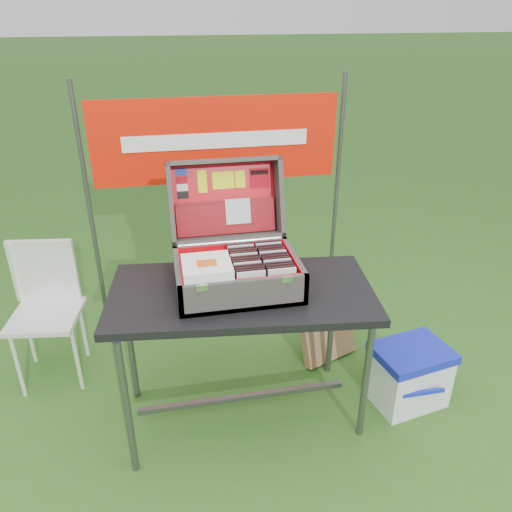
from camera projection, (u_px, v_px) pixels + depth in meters
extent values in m
plane|color=#2D6919|center=(249.00, 412.00, 2.85)|extent=(80.00, 80.00, 0.00)
cube|color=black|center=(241.00, 293.00, 2.48)|extent=(1.37, 0.80, 0.04)
cylinder|color=#59595B|center=(127.00, 410.00, 2.33)|extent=(0.04, 0.04, 0.78)
cylinder|color=#59595B|center=(366.00, 377.00, 2.54)|extent=(0.04, 0.04, 0.78)
cylinder|color=#59595B|center=(130.00, 342.00, 2.80)|extent=(0.04, 0.04, 0.78)
cylinder|color=#59595B|center=(332.00, 319.00, 3.00)|extent=(0.04, 0.04, 0.78)
cube|color=#59595B|center=(243.00, 397.00, 2.79)|extent=(1.16, 0.03, 0.03)
cube|color=#4B4844|center=(238.00, 287.00, 2.48)|extent=(0.60, 0.43, 0.02)
cube|color=#4B4844|center=(245.00, 296.00, 2.27)|extent=(0.60, 0.02, 0.16)
cube|color=#4B4844|center=(231.00, 256.00, 2.62)|extent=(0.60, 0.02, 0.16)
cube|color=#4B4844|center=(178.00, 280.00, 2.40)|extent=(0.02, 0.43, 0.16)
cube|color=#4B4844|center=(294.00, 269.00, 2.50)|extent=(0.02, 0.43, 0.16)
cube|color=#E50209|center=(238.00, 284.00, 2.47)|extent=(0.55, 0.38, 0.01)
cube|color=silver|center=(202.00, 288.00, 2.19)|extent=(0.05, 0.01, 0.03)
cube|color=silver|center=(287.00, 280.00, 2.26)|extent=(0.05, 0.01, 0.03)
cylinder|color=silver|center=(230.00, 242.00, 2.60)|extent=(0.54, 0.02, 0.02)
cube|color=#4B4844|center=(224.00, 199.00, 2.70)|extent=(0.60, 0.15, 0.42)
cube|color=#4B4844|center=(223.00, 161.00, 2.60)|extent=(0.60, 0.16, 0.07)
cube|color=#4B4844|center=(228.00, 237.00, 2.67)|extent=(0.60, 0.16, 0.07)
cube|color=#4B4844|center=(171.00, 203.00, 2.59)|extent=(0.02, 0.28, 0.46)
cube|color=#4B4844|center=(279.00, 196.00, 2.69)|extent=(0.02, 0.28, 0.46)
cube|color=#E50209|center=(224.00, 199.00, 2.69)|extent=(0.55, 0.12, 0.36)
cube|color=#E50209|center=(244.00, 292.00, 2.28)|extent=(0.55, 0.01, 0.14)
cube|color=#E50209|center=(232.00, 256.00, 2.61)|extent=(0.55, 0.01, 0.14)
cube|color=#E50209|center=(181.00, 278.00, 2.39)|extent=(0.01, 0.38, 0.14)
cube|color=#E50209|center=(291.00, 267.00, 2.49)|extent=(0.01, 0.38, 0.14)
cube|color=maroon|center=(226.00, 218.00, 2.69)|extent=(0.53, 0.08, 0.17)
cube|color=maroon|center=(225.00, 202.00, 2.67)|extent=(0.52, 0.02, 0.02)
cube|color=silver|center=(238.00, 211.00, 2.68)|extent=(0.13, 0.05, 0.13)
cube|color=#1933B2|center=(181.00, 172.00, 2.62)|extent=(0.06, 0.01, 0.04)
cube|color=#B3000D|center=(182.00, 180.00, 2.63)|extent=(0.06, 0.01, 0.04)
cube|color=white|center=(182.00, 188.00, 2.63)|extent=(0.06, 0.01, 0.04)
cube|color=black|center=(183.00, 195.00, 2.64)|extent=(0.06, 0.01, 0.04)
cube|color=#EEF70F|center=(202.00, 182.00, 2.65)|extent=(0.05, 0.04, 0.11)
cube|color=#EEF70F|center=(223.00, 180.00, 2.67)|extent=(0.12, 0.03, 0.09)
cube|color=#EEF70F|center=(240.00, 179.00, 2.68)|extent=(0.05, 0.03, 0.09)
cube|color=#B3000D|center=(260.00, 178.00, 2.70)|extent=(0.11, 0.03, 0.10)
cube|color=black|center=(259.00, 172.00, 2.70)|extent=(0.10, 0.01, 0.02)
cube|color=silver|center=(251.00, 286.00, 2.30)|extent=(0.13, 0.01, 0.15)
cube|color=black|center=(250.00, 284.00, 2.32)|extent=(0.13, 0.01, 0.15)
cube|color=black|center=(249.00, 281.00, 2.34)|extent=(0.13, 0.01, 0.15)
cube|color=black|center=(248.00, 279.00, 2.36)|extent=(0.13, 0.01, 0.15)
cube|color=silver|center=(248.00, 276.00, 2.38)|extent=(0.13, 0.01, 0.15)
cube|color=black|center=(247.00, 274.00, 2.40)|extent=(0.13, 0.01, 0.15)
cube|color=black|center=(246.00, 272.00, 2.42)|extent=(0.13, 0.01, 0.15)
cube|color=black|center=(245.00, 270.00, 2.44)|extent=(0.13, 0.01, 0.15)
cube|color=silver|center=(244.00, 267.00, 2.46)|extent=(0.13, 0.01, 0.15)
cube|color=black|center=(243.00, 265.00, 2.48)|extent=(0.13, 0.01, 0.15)
cube|color=black|center=(242.00, 263.00, 2.50)|extent=(0.13, 0.01, 0.15)
cube|color=black|center=(242.00, 261.00, 2.52)|extent=(0.13, 0.01, 0.15)
cube|color=silver|center=(241.00, 259.00, 2.54)|extent=(0.13, 0.01, 0.15)
cube|color=black|center=(240.00, 257.00, 2.57)|extent=(0.13, 0.01, 0.15)
cube|color=silver|center=(282.00, 283.00, 2.32)|extent=(0.13, 0.01, 0.15)
cube|color=black|center=(281.00, 281.00, 2.34)|extent=(0.13, 0.01, 0.15)
cube|color=black|center=(279.00, 278.00, 2.36)|extent=(0.13, 0.01, 0.15)
cube|color=black|center=(278.00, 276.00, 2.38)|extent=(0.13, 0.01, 0.15)
cube|color=silver|center=(277.00, 274.00, 2.40)|extent=(0.13, 0.01, 0.15)
cube|color=black|center=(276.00, 271.00, 2.43)|extent=(0.13, 0.01, 0.15)
cube|color=black|center=(275.00, 269.00, 2.45)|extent=(0.13, 0.01, 0.15)
cube|color=black|center=(274.00, 267.00, 2.47)|extent=(0.13, 0.01, 0.15)
cube|color=silver|center=(273.00, 265.00, 2.49)|extent=(0.13, 0.01, 0.15)
cube|color=black|center=(272.00, 262.00, 2.51)|extent=(0.13, 0.01, 0.15)
cube|color=black|center=(271.00, 260.00, 2.53)|extent=(0.13, 0.01, 0.15)
cube|color=black|center=(270.00, 258.00, 2.55)|extent=(0.13, 0.01, 0.15)
cube|color=silver|center=(269.00, 256.00, 2.57)|extent=(0.13, 0.01, 0.15)
cube|color=black|center=(268.00, 254.00, 2.59)|extent=(0.13, 0.01, 0.15)
cube|color=white|center=(207.00, 270.00, 2.31)|extent=(0.23, 0.23, 0.00)
cube|color=white|center=(207.00, 269.00, 2.31)|extent=(0.23, 0.23, 0.00)
cube|color=white|center=(207.00, 269.00, 2.31)|extent=(0.23, 0.23, 0.00)
cube|color=white|center=(207.00, 268.00, 2.31)|extent=(0.23, 0.23, 0.00)
cube|color=white|center=(207.00, 267.00, 2.30)|extent=(0.23, 0.23, 0.00)
cube|color=white|center=(207.00, 266.00, 2.30)|extent=(0.23, 0.23, 0.00)
cube|color=white|center=(207.00, 265.00, 2.30)|extent=(0.23, 0.23, 0.00)
cube|color=white|center=(207.00, 264.00, 2.30)|extent=(0.23, 0.23, 0.00)
cube|color=white|center=(207.00, 263.00, 2.29)|extent=(0.23, 0.23, 0.00)
cube|color=#D85919|center=(207.00, 263.00, 2.28)|extent=(0.09, 0.07, 0.00)
cube|color=white|center=(408.00, 378.00, 2.87)|extent=(0.44, 0.36, 0.31)
cube|color=#1523BC|center=(413.00, 353.00, 2.79)|extent=(0.46, 0.38, 0.05)
cube|color=#1523BC|center=(423.00, 393.00, 2.71)|extent=(0.25, 0.02, 0.02)
cube|color=silver|center=(46.00, 316.00, 2.95)|extent=(0.43, 0.43, 0.03)
cube|color=silver|center=(44.00, 271.00, 3.02)|extent=(0.39, 0.08, 0.40)
cylinder|color=silver|center=(18.00, 366.00, 2.88)|extent=(0.02, 0.02, 0.43)
cylinder|color=silver|center=(77.00, 359.00, 2.93)|extent=(0.02, 0.02, 0.43)
cylinder|color=silver|center=(29.00, 334.00, 3.16)|extent=(0.02, 0.02, 0.43)
cylinder|color=silver|center=(83.00, 328.00, 3.22)|extent=(0.02, 0.02, 0.43)
cylinder|color=silver|center=(16.00, 275.00, 2.99)|extent=(0.02, 0.02, 0.40)
cylinder|color=silver|center=(73.00, 269.00, 3.05)|extent=(0.02, 0.02, 0.40)
cube|color=#986A49|center=(327.00, 330.00, 3.23)|extent=(0.42, 0.31, 0.40)
cylinder|color=#59595B|center=(91.00, 214.00, 3.29)|extent=(0.03, 0.03, 1.70)
cylinder|color=#59595B|center=(336.00, 197.00, 3.58)|extent=(0.03, 0.03, 1.70)
cube|color=red|center=(217.00, 140.00, 3.22)|extent=(1.60, 0.02, 0.55)
cube|color=white|center=(217.00, 141.00, 3.21)|extent=(1.20, 0.00, 0.10)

